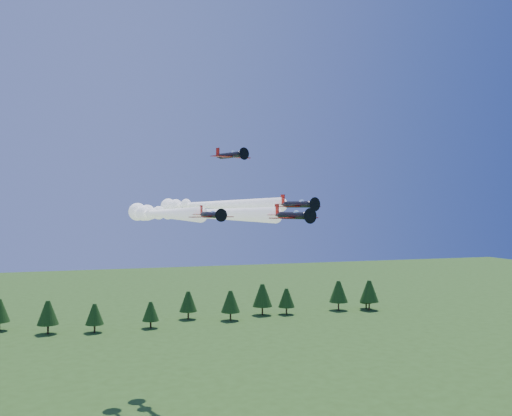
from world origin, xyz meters
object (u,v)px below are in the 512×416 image
object	(u,v)px
plane_left	(159,213)
plane_slot	(230,155)
plane_lead	(191,213)
plane_right	(208,205)

from	to	relation	value
plane_left	plane_slot	distance (m)	20.00
plane_lead	plane_slot	distance (m)	20.79
plane_slot	plane_right	bearing A→B (deg)	64.41
plane_left	plane_right	xyz separation A→B (m)	(12.21, 11.80, 1.68)
plane_right	plane_slot	bearing A→B (deg)	-112.23
plane_lead	plane_slot	size ratio (longest dim) A/B	7.25
plane_slot	plane_left	bearing A→B (deg)	104.99
plane_slot	plane_lead	bearing A→B (deg)	79.18
plane_right	plane_lead	bearing A→B (deg)	-141.27
plane_lead	plane_right	world-z (taller)	plane_right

